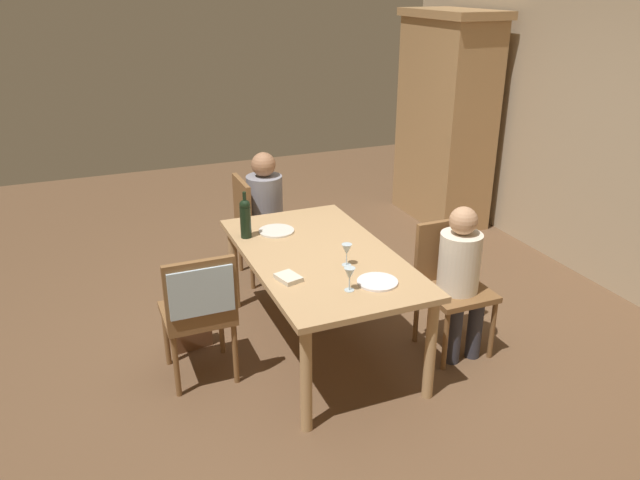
# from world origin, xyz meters

# --- Properties ---
(ground_plane) EXTENTS (10.00, 10.00, 0.00)m
(ground_plane) POSITION_xyz_m (0.00, 0.00, 0.00)
(ground_plane) COLOR brown
(rear_room_partition) EXTENTS (6.40, 0.12, 2.70)m
(rear_room_partition) POSITION_xyz_m (0.00, 2.68, 1.35)
(rear_room_partition) COLOR tan
(rear_room_partition) RESTS_ON ground_plane
(armoire_cabinet) EXTENTS (1.18, 0.62, 2.18)m
(armoire_cabinet) POSITION_xyz_m (-1.97, 2.23, 1.10)
(armoire_cabinet) COLOR #A87F51
(armoire_cabinet) RESTS_ON ground_plane
(dining_table) EXTENTS (1.73, 0.96, 0.74)m
(dining_table) POSITION_xyz_m (0.00, 0.00, 0.65)
(dining_table) COLOR tan
(dining_table) RESTS_ON ground_plane
(chair_far_right) EXTENTS (0.44, 0.44, 0.92)m
(chair_far_right) POSITION_xyz_m (0.30, 0.86, 0.53)
(chair_far_right) COLOR brown
(chair_far_right) RESTS_ON ground_plane
(chair_left_end) EXTENTS (0.44, 0.44, 0.92)m
(chair_left_end) POSITION_xyz_m (-1.25, -0.09, 0.53)
(chair_left_end) COLOR brown
(chair_left_end) RESTS_ON ground_plane
(chair_near) EXTENTS (0.46, 0.44, 0.92)m
(chair_near) POSITION_xyz_m (0.12, -0.86, 0.59)
(chair_near) COLOR brown
(chair_near) RESTS_ON ground_plane
(person_woman_host) EXTENTS (0.33, 0.28, 1.08)m
(person_woman_host) POSITION_xyz_m (0.42, 0.86, 0.63)
(person_woman_host) COLOR #33333D
(person_woman_host) RESTS_ON ground_plane
(person_man_bearded) EXTENTS (0.31, 0.35, 1.13)m
(person_man_bearded) POSITION_xyz_m (-1.25, 0.03, 0.65)
(person_man_bearded) COLOR #33333D
(person_man_bearded) RESTS_ON ground_plane
(wine_bottle_tall_green) EXTENTS (0.08, 0.08, 0.34)m
(wine_bottle_tall_green) POSITION_xyz_m (-0.47, -0.38, 0.89)
(wine_bottle_tall_green) COLOR black
(wine_bottle_tall_green) RESTS_ON dining_table
(wine_glass_near_left) EXTENTS (0.07, 0.07, 0.15)m
(wine_glass_near_left) POSITION_xyz_m (0.24, 0.09, 0.84)
(wine_glass_near_left) COLOR silver
(wine_glass_near_left) RESTS_ON dining_table
(wine_glass_centre) EXTENTS (0.07, 0.07, 0.15)m
(wine_glass_centre) POSITION_xyz_m (0.56, -0.04, 0.84)
(wine_glass_centre) COLOR silver
(wine_glass_centre) RESTS_ON dining_table
(dinner_plate_host) EXTENTS (0.26, 0.26, 0.01)m
(dinner_plate_host) POSITION_xyz_m (-0.48, -0.15, 0.74)
(dinner_plate_host) COLOR silver
(dinner_plate_host) RESTS_ON dining_table
(dinner_plate_guest_left) EXTENTS (0.25, 0.25, 0.01)m
(dinner_plate_guest_left) POSITION_xyz_m (0.54, 0.16, 0.74)
(dinner_plate_guest_left) COLOR white
(dinner_plate_guest_left) RESTS_ON dining_table
(folded_napkin) EXTENTS (0.19, 0.16, 0.03)m
(folded_napkin) POSITION_xyz_m (0.29, -0.33, 0.75)
(folded_napkin) COLOR beige
(folded_napkin) RESTS_ON dining_table
(handbag) EXTENTS (0.15, 0.29, 0.22)m
(handbag) POSITION_xyz_m (-0.35, -0.86, 0.11)
(handbag) COLOR brown
(handbag) RESTS_ON ground_plane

